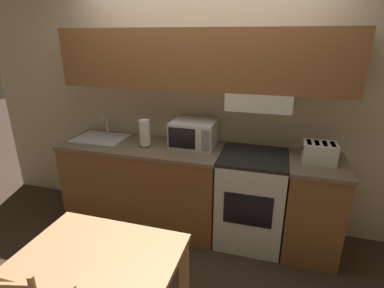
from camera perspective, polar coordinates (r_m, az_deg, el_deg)
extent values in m
plane|color=#3D2D23|center=(3.63, 1.76, -12.93)|extent=(16.00, 16.00, 0.00)
cube|color=beige|center=(3.15, 2.12, 7.16)|extent=(5.18, 0.05, 2.55)
cube|color=brown|center=(2.90, 1.31, 15.84)|extent=(2.78, 0.32, 0.55)
cube|color=white|center=(2.86, 12.69, 8.08)|extent=(0.59, 0.34, 0.16)
cube|color=brown|center=(3.33, -9.11, -7.74)|extent=(1.64, 0.63, 0.88)
cube|color=#75604C|center=(3.14, -9.57, -0.32)|extent=(1.66, 0.65, 0.04)
cube|color=brown|center=(3.09, 21.81, -11.42)|extent=(0.48, 0.63, 0.88)
cube|color=#75604C|center=(2.89, 22.97, -3.58)|extent=(0.50, 0.65, 0.04)
cube|color=white|center=(3.07, 11.11, -10.37)|extent=(0.62, 0.61, 0.89)
cube|color=black|center=(2.87, 11.71, -2.43)|extent=(0.62, 0.61, 0.03)
cube|color=black|center=(2.77, 10.55, -12.33)|extent=(0.43, 0.01, 0.31)
cylinder|color=black|center=(2.76, 8.62, -2.87)|extent=(0.09, 0.09, 0.01)
cylinder|color=black|center=(2.74, 14.40, -3.44)|extent=(0.09, 0.09, 0.01)
cylinder|color=black|center=(2.99, 9.28, -1.11)|extent=(0.09, 0.09, 0.01)
cylinder|color=black|center=(2.97, 14.61, -1.62)|extent=(0.09, 0.09, 0.01)
cube|color=white|center=(3.02, 0.36, 2.09)|extent=(0.43, 0.37, 0.26)
cube|color=black|center=(2.87, -2.00, 1.09)|extent=(0.27, 0.01, 0.20)
cube|color=gray|center=(2.81, 2.54, 0.66)|extent=(0.08, 0.01, 0.20)
cube|color=white|center=(2.86, 23.11, -1.50)|extent=(0.28, 0.22, 0.18)
cube|color=black|center=(2.83, 20.31, -0.73)|extent=(0.01, 0.02, 0.02)
cube|color=black|center=(2.82, 21.41, 0.29)|extent=(0.04, 0.15, 0.01)
cube|color=black|center=(2.83, 22.70, 0.16)|extent=(0.04, 0.15, 0.01)
cube|color=black|center=(2.84, 23.99, 0.04)|extent=(0.04, 0.15, 0.01)
cube|color=black|center=(2.85, 25.26, -0.09)|extent=(0.04, 0.15, 0.01)
cube|color=#B7BABF|center=(3.36, -17.05, 0.97)|extent=(0.53, 0.41, 0.02)
cube|color=#4C4F54|center=(3.35, -17.24, 0.92)|extent=(0.45, 0.31, 0.01)
cylinder|color=#B7BABF|center=(3.46, -15.86, 3.38)|extent=(0.02, 0.02, 0.18)
cylinder|color=#B7BABF|center=(3.39, -16.53, 4.56)|extent=(0.02, 0.12, 0.02)
cylinder|color=black|center=(3.08, -8.86, -0.28)|extent=(0.12, 0.12, 0.01)
cylinder|color=white|center=(3.04, -8.99, 2.12)|extent=(0.11, 0.11, 0.27)
cube|color=tan|center=(1.98, -17.14, -19.57)|extent=(0.95, 0.64, 0.04)
cube|color=tan|center=(2.60, -21.30, -19.92)|extent=(0.06, 0.06, 0.72)
cube|color=tan|center=(2.27, -1.49, -25.27)|extent=(0.06, 0.06, 0.72)
cube|color=tan|center=(1.95, -32.75, -22.04)|extent=(0.34, 0.10, 0.06)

